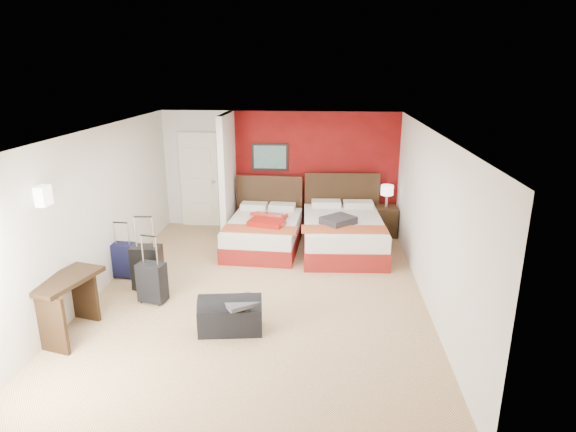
# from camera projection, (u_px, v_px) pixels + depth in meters

# --- Properties ---
(ground) EXTENTS (6.50, 6.50, 0.00)m
(ground) POSITION_uv_depth(u_px,v_px,m) (261.00, 291.00, 7.54)
(ground) COLOR tan
(ground) RESTS_ON ground
(room_walls) EXTENTS (5.02, 6.52, 2.50)m
(room_walls) POSITION_uv_depth(u_px,v_px,m) (192.00, 190.00, 8.62)
(room_walls) COLOR silver
(room_walls) RESTS_ON ground
(red_accent_panel) EXTENTS (3.50, 0.04, 2.50)m
(red_accent_panel) POSITION_uv_depth(u_px,v_px,m) (315.00, 171.00, 10.19)
(red_accent_panel) COLOR maroon
(red_accent_panel) RESTS_ON ground
(partition_wall) EXTENTS (0.12, 1.20, 2.50)m
(partition_wall) POSITION_uv_depth(u_px,v_px,m) (228.00, 176.00, 9.73)
(partition_wall) COLOR silver
(partition_wall) RESTS_ON ground
(entry_door) EXTENTS (0.82, 0.06, 2.05)m
(entry_door) POSITION_uv_depth(u_px,v_px,m) (199.00, 180.00, 10.41)
(entry_door) COLOR silver
(entry_door) RESTS_ON ground
(bed_left) EXTENTS (1.42, 1.95, 0.57)m
(bed_left) POSITION_uv_depth(u_px,v_px,m) (264.00, 234.00, 9.26)
(bed_left) COLOR silver
(bed_left) RESTS_ON ground
(bed_right) EXTENTS (1.58, 2.18, 0.63)m
(bed_right) POSITION_uv_depth(u_px,v_px,m) (343.00, 235.00, 9.12)
(bed_right) COLOR white
(bed_right) RESTS_ON ground
(red_suitcase_open) EXTENTS (0.83, 1.00, 0.11)m
(red_suitcase_open) POSITION_uv_depth(u_px,v_px,m) (268.00, 219.00, 9.06)
(red_suitcase_open) COLOR #A2150D
(red_suitcase_open) RESTS_ON bed_left
(jacket_bundle) EXTENTS (0.71, 0.71, 0.13)m
(jacket_bundle) POSITION_uv_depth(u_px,v_px,m) (338.00, 220.00, 8.73)
(jacket_bundle) COLOR #313135
(jacket_bundle) RESTS_ON bed_right
(nightstand) EXTENTS (0.47, 0.47, 0.62)m
(nightstand) POSITION_uv_depth(u_px,v_px,m) (385.00, 221.00, 9.95)
(nightstand) COLOR black
(nightstand) RESTS_ON ground
(table_lamp) EXTENTS (0.29, 0.29, 0.45)m
(table_lamp) POSITION_uv_depth(u_px,v_px,m) (387.00, 196.00, 9.79)
(table_lamp) COLOR white
(table_lamp) RESTS_ON nightstand
(suitcase_black) EXTENTS (0.46, 0.30, 0.68)m
(suitcase_black) POSITION_uv_depth(u_px,v_px,m) (148.00, 269.00, 7.54)
(suitcase_black) COLOR black
(suitcase_black) RESTS_ON ground
(suitcase_charcoal) EXTENTS (0.44, 0.33, 0.58)m
(suitcase_charcoal) POSITION_uv_depth(u_px,v_px,m) (152.00, 284.00, 7.12)
(suitcase_charcoal) COLOR black
(suitcase_charcoal) RESTS_ON ground
(suitcase_navy) EXTENTS (0.42, 0.28, 0.56)m
(suitcase_navy) POSITION_uv_depth(u_px,v_px,m) (124.00, 261.00, 7.98)
(suitcase_navy) COLOR black
(suitcase_navy) RESTS_ON ground
(duffel_bag) EXTENTS (0.88, 0.55, 0.42)m
(duffel_bag) POSITION_uv_depth(u_px,v_px,m) (231.00, 316.00, 6.37)
(duffel_bag) COLOR black
(duffel_bag) RESTS_ON ground
(jacket_draped) EXTENTS (0.54, 0.53, 0.06)m
(jacket_draped) POSITION_uv_depth(u_px,v_px,m) (241.00, 302.00, 6.24)
(jacket_draped) COLOR #3E3F44
(jacket_draped) RESTS_ON duffel_bag
(desk) EXTENTS (0.71, 1.06, 0.81)m
(desk) POSITION_uv_depth(u_px,v_px,m) (69.00, 306.00, 6.22)
(desk) COLOR black
(desk) RESTS_ON ground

